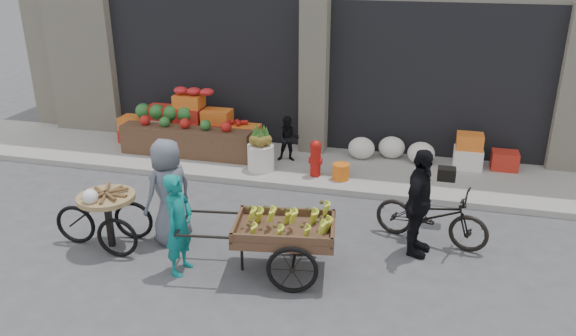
% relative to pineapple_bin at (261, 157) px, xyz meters
% --- Properties ---
extents(ground, '(80.00, 80.00, 0.00)m').
position_rel_pineapple_bin_xyz_m(ground, '(0.75, -3.60, -0.37)').
color(ground, '#424244').
rests_on(ground, ground).
extents(sidewalk, '(18.00, 2.20, 0.12)m').
position_rel_pineapple_bin_xyz_m(sidewalk, '(0.75, 0.50, -0.31)').
color(sidewalk, gray).
rests_on(sidewalk, ground).
extents(fruit_display, '(3.10, 1.12, 1.24)m').
position_rel_pineapple_bin_xyz_m(fruit_display, '(-1.73, 0.78, 0.30)').
color(fruit_display, '#B02518').
rests_on(fruit_display, sidewalk).
extents(pineapple_bin, '(0.52, 0.52, 0.50)m').
position_rel_pineapple_bin_xyz_m(pineapple_bin, '(0.00, 0.00, 0.00)').
color(pineapple_bin, silver).
rests_on(pineapple_bin, sidewalk).
extents(fire_hydrant, '(0.22, 0.22, 0.71)m').
position_rel_pineapple_bin_xyz_m(fire_hydrant, '(1.10, -0.05, 0.13)').
color(fire_hydrant, '#A5140F').
rests_on(fire_hydrant, sidewalk).
extents(orange_bucket, '(0.32, 0.32, 0.30)m').
position_rel_pineapple_bin_xyz_m(orange_bucket, '(1.60, -0.10, -0.10)').
color(orange_bucket, orange).
rests_on(orange_bucket, sidewalk).
extents(right_bay_goods, '(3.35, 0.60, 0.70)m').
position_rel_pineapple_bin_xyz_m(right_bay_goods, '(3.36, 1.10, 0.04)').
color(right_bay_goods, silver).
rests_on(right_bay_goods, sidewalk).
extents(seated_person, '(0.51, 0.43, 0.93)m').
position_rel_pineapple_bin_xyz_m(seated_person, '(0.40, 0.60, 0.21)').
color(seated_person, black).
rests_on(seated_person, sidewalk).
extents(banana_cart, '(2.41, 1.26, 0.96)m').
position_rel_pineapple_bin_xyz_m(banana_cart, '(1.30, -3.32, 0.33)').
color(banana_cart, brown).
rests_on(banana_cart, ground).
extents(vendor_woman, '(0.40, 0.56, 1.45)m').
position_rel_pineapple_bin_xyz_m(vendor_woman, '(-0.04, -3.62, 0.35)').
color(vendor_woman, '#0F7370').
rests_on(vendor_woman, ground).
extents(tricycle_cart, '(1.44, 0.91, 0.95)m').
position_rel_pineapple_bin_xyz_m(tricycle_cart, '(-1.37, -3.24, 0.20)').
color(tricycle_cart, '#9E7F51').
rests_on(tricycle_cart, ground).
extents(vendor_grey, '(0.84, 0.95, 1.63)m').
position_rel_pineapple_bin_xyz_m(vendor_grey, '(-0.56, -2.84, 0.44)').
color(vendor_grey, slate).
rests_on(vendor_grey, ground).
extents(bicycle, '(1.81, 1.00, 0.90)m').
position_rel_pineapple_bin_xyz_m(bicycle, '(3.27, -1.92, 0.08)').
color(bicycle, black).
rests_on(bicycle, ground).
extents(cyclist, '(0.61, 1.01, 1.62)m').
position_rel_pineapple_bin_xyz_m(cyclist, '(3.07, -2.32, 0.44)').
color(cyclist, black).
rests_on(cyclist, ground).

